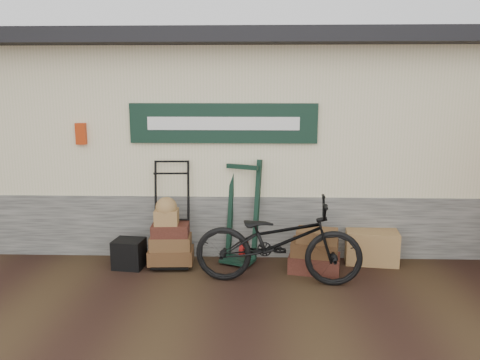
% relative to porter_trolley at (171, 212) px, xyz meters
% --- Properties ---
extents(ground, '(80.00, 80.00, 0.00)m').
position_rel_porter_trolley_xyz_m(ground, '(1.01, -0.73, -0.73)').
color(ground, black).
rests_on(ground, ground).
extents(station_building, '(14.40, 4.10, 3.20)m').
position_rel_porter_trolley_xyz_m(station_building, '(1.01, 2.01, 0.88)').
color(station_building, '#4C4C47').
rests_on(station_building, ground).
extents(porter_trolley, '(0.76, 0.59, 1.47)m').
position_rel_porter_trolley_xyz_m(porter_trolley, '(0.00, 0.00, 0.00)').
color(porter_trolley, black).
rests_on(porter_trolley, ground).
extents(green_barrow, '(0.66, 0.61, 1.45)m').
position_rel_porter_trolley_xyz_m(green_barrow, '(0.98, 0.12, -0.01)').
color(green_barrow, black).
rests_on(green_barrow, ground).
extents(suitcase_stack, '(0.74, 0.54, 0.59)m').
position_rel_porter_trolley_xyz_m(suitcase_stack, '(1.96, -0.26, -0.44)').
color(suitcase_stack, '#3B1A13').
rests_on(suitcase_stack, ground).
extents(wicker_hamper, '(0.76, 0.55, 0.47)m').
position_rel_porter_trolley_xyz_m(wicker_hamper, '(2.81, 0.12, -0.50)').
color(wicker_hamper, olive).
rests_on(wicker_hamper, ground).
extents(black_trunk, '(0.44, 0.39, 0.40)m').
position_rel_porter_trolley_xyz_m(black_trunk, '(-0.56, -0.20, -0.54)').
color(black_trunk, black).
rests_on(black_trunk, ground).
extents(bicycle, '(0.89, 2.15, 1.22)m').
position_rel_porter_trolley_xyz_m(bicycle, '(1.45, -0.64, -0.12)').
color(bicycle, black).
rests_on(bicycle, ground).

